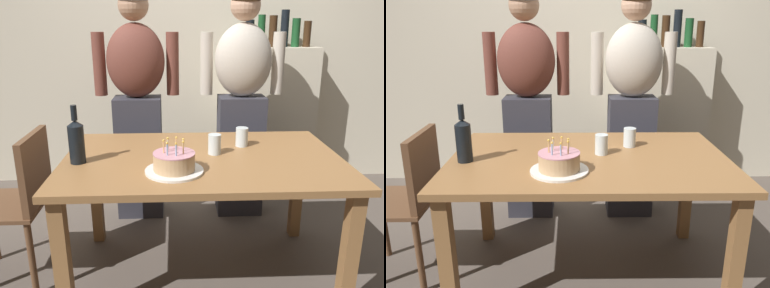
% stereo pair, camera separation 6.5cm
% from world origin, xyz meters
% --- Properties ---
extents(ground_plane, '(10.00, 10.00, 0.00)m').
position_xyz_m(ground_plane, '(0.00, 0.00, 0.00)').
color(ground_plane, '#564C44').
extents(back_wall, '(5.20, 0.10, 2.60)m').
position_xyz_m(back_wall, '(0.00, 1.55, 1.30)').
color(back_wall, beige).
rests_on(back_wall, ground_plane).
extents(dining_table, '(1.50, 0.96, 0.74)m').
position_xyz_m(dining_table, '(0.00, 0.00, 0.64)').
color(dining_table, olive).
rests_on(dining_table, ground_plane).
extents(birthday_cake, '(0.29, 0.29, 0.17)m').
position_xyz_m(birthday_cake, '(-0.15, -0.22, 0.79)').
color(birthday_cake, white).
rests_on(birthday_cake, dining_table).
extents(water_glass_near, '(0.07, 0.07, 0.11)m').
position_xyz_m(water_glass_near, '(0.07, 0.04, 0.80)').
color(water_glass_near, silver).
rests_on(water_glass_near, dining_table).
extents(water_glass_far, '(0.07, 0.07, 0.11)m').
position_xyz_m(water_glass_far, '(0.24, 0.18, 0.80)').
color(water_glass_far, silver).
rests_on(water_glass_far, dining_table).
extents(wine_bottle, '(0.08, 0.08, 0.30)m').
position_xyz_m(wine_bottle, '(-0.65, -0.06, 0.86)').
color(wine_bottle, black).
rests_on(wine_bottle, dining_table).
extents(person_man_bearded, '(0.61, 0.27, 1.66)m').
position_xyz_m(person_man_bearded, '(-0.42, 0.80, 0.87)').
color(person_man_bearded, '#33333D').
rests_on(person_man_bearded, ground_plane).
extents(person_woman_cardigan, '(0.61, 0.27, 1.66)m').
position_xyz_m(person_woman_cardigan, '(0.35, 0.80, 0.87)').
color(person_woman_cardigan, '#33333D').
rests_on(person_woman_cardigan, ground_plane).
extents(dining_chair, '(0.42, 0.42, 0.87)m').
position_xyz_m(dining_chair, '(-1.01, 0.02, 0.52)').
color(dining_chair, brown).
rests_on(dining_chair, ground_plane).
extents(shelf_cabinet, '(0.69, 0.30, 1.54)m').
position_xyz_m(shelf_cabinet, '(0.73, 1.33, 0.64)').
color(shelf_cabinet, beige).
rests_on(shelf_cabinet, ground_plane).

